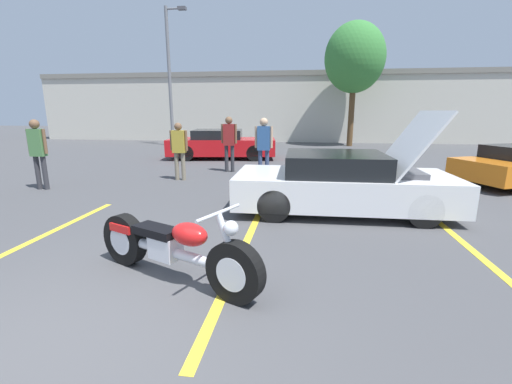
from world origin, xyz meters
name	(u,v)px	position (x,y,z in m)	size (l,w,h in m)	color
ground_plane	(56,349)	(0.00, 0.00, 0.00)	(80.00, 80.00, 0.00)	#474749
parking_stripe_foreground	(27,243)	(-2.11, 2.11, 0.00)	(0.12, 4.50, 0.01)	yellow
parking_stripe_middle	(240,256)	(1.20, 2.11, 0.00)	(0.12, 4.50, 0.01)	yellow
parking_stripe_back	(497,271)	(4.51, 2.11, 0.00)	(0.12, 4.50, 0.01)	yellow
far_building	(276,105)	(0.00, 22.05, 2.34)	(32.00, 4.20, 4.40)	beige
light_pole	(171,72)	(-5.43, 16.83, 4.08)	(1.21, 0.28, 7.40)	slate
tree_background	(355,58)	(4.60, 18.04, 4.76)	(3.24, 3.24, 6.65)	brown
motorcycle	(173,248)	(0.55, 1.33, 0.40)	(2.30, 1.17, 0.97)	black
show_car_hood_open	(343,183)	(2.83, 4.56, 0.58)	(4.23, 1.93, 1.98)	white
parked_car_left_row	(221,145)	(-1.44, 11.93, 0.58)	(4.63, 2.43, 1.20)	red
spectator_near_motorcycle	(229,139)	(-0.40, 8.75, 1.08)	(0.52, 0.24, 1.80)	#333338
spectator_by_show_car	(264,143)	(0.88, 7.58, 1.07)	(0.52, 0.23, 1.78)	#38476B
spectator_midground	(179,146)	(-1.53, 7.18, 0.98)	(0.52, 0.22, 1.65)	gray
spectator_far_lot	(38,148)	(-4.61, 5.51, 1.06)	(0.52, 0.23, 1.77)	#333338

